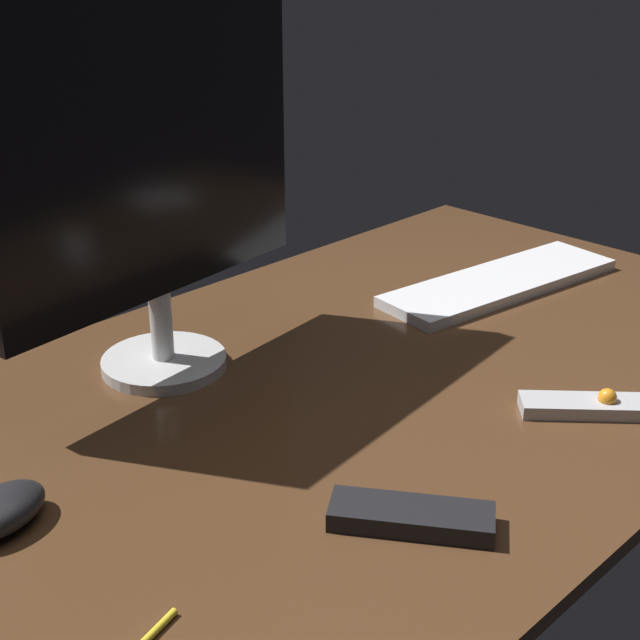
% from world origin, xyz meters
% --- Properties ---
extents(desk, '(1.40, 0.84, 0.02)m').
position_xyz_m(desk, '(0.00, 0.00, 0.01)').
color(desk, '#4C301C').
rests_on(desk, ground).
extents(monitor, '(0.50, 0.17, 0.50)m').
position_xyz_m(monitor, '(-0.19, 0.22, 0.30)').
color(monitor, silver).
rests_on(monitor, desk).
extents(keyboard, '(0.46, 0.19, 0.02)m').
position_xyz_m(keyboard, '(0.39, 0.06, 0.03)').
color(keyboard, white).
rests_on(keyboard, desk).
extents(computer_mouse, '(0.12, 0.09, 0.04)m').
position_xyz_m(computer_mouse, '(-0.52, 0.05, 0.04)').
color(computer_mouse, black).
rests_on(computer_mouse, desk).
extents(media_remote, '(0.14, 0.15, 0.03)m').
position_xyz_m(media_remote, '(0.11, -0.26, 0.03)').
color(media_remote, '#B7B7BC').
rests_on(media_remote, desk).
extents(tv_remote, '(0.14, 0.17, 0.02)m').
position_xyz_m(tv_remote, '(-0.23, -0.25, 0.03)').
color(tv_remote, black).
rests_on(tv_remote, desk).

